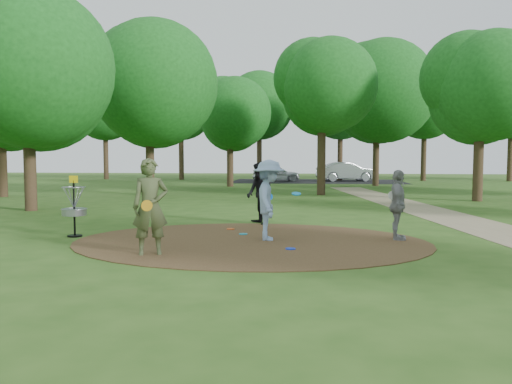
# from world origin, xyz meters

# --- Properties ---
(ground) EXTENTS (100.00, 100.00, 0.00)m
(ground) POSITION_xyz_m (0.00, 0.00, 0.00)
(ground) COLOR #2D5119
(ground) RESTS_ON ground
(dirt_clearing) EXTENTS (8.40, 8.40, 0.02)m
(dirt_clearing) POSITION_xyz_m (0.00, 0.00, 0.01)
(dirt_clearing) COLOR #47301C
(dirt_clearing) RESTS_ON ground
(footpath) EXTENTS (7.55, 39.89, 0.01)m
(footpath) POSITION_xyz_m (6.50, 2.00, 0.01)
(footpath) COLOR #8C7A5B
(footpath) RESTS_ON ground
(parking_lot) EXTENTS (14.00, 8.00, 0.01)m
(parking_lot) POSITION_xyz_m (2.00, 30.00, 0.00)
(parking_lot) COLOR black
(parking_lot) RESTS_ON ground
(player_observer_with_disc) EXTENTS (0.84, 0.69, 1.98)m
(player_observer_with_disc) POSITION_xyz_m (-1.85, -1.79, 0.99)
(player_observer_with_disc) COLOR #4C5632
(player_observer_with_disc) RESTS_ON ground
(player_throwing_with_disc) EXTENTS (1.18, 1.30, 1.94)m
(player_throwing_with_disc) POSITION_xyz_m (0.41, 0.25, 0.97)
(player_throwing_with_disc) COLOR #90ACD7
(player_throwing_with_disc) RESTS_ON ground
(player_walking_with_disc) EXTENTS (1.07, 1.14, 1.86)m
(player_walking_with_disc) POSITION_xyz_m (-0.09, 3.11, 0.93)
(player_walking_with_disc) COLOR black
(player_walking_with_disc) RESTS_ON ground
(player_waiting_with_disc) EXTENTS (0.56, 1.05, 1.70)m
(player_waiting_with_disc) POSITION_xyz_m (3.49, 0.60, 0.85)
(player_waiting_with_disc) COLOR gray
(player_waiting_with_disc) RESTS_ON ground
(disc_ground_cyan) EXTENTS (0.22, 0.22, 0.02)m
(disc_ground_cyan) POSITION_xyz_m (-0.31, 0.99, 0.03)
(disc_ground_cyan) COLOR #1797BD
(disc_ground_cyan) RESTS_ON dirt_clearing
(disc_ground_blue) EXTENTS (0.22, 0.22, 0.02)m
(disc_ground_blue) POSITION_xyz_m (0.98, -0.94, 0.03)
(disc_ground_blue) COLOR #0C2BD1
(disc_ground_blue) RESTS_ON dirt_clearing
(disc_ground_red) EXTENTS (0.22, 0.22, 0.02)m
(disc_ground_red) POSITION_xyz_m (-0.78, 1.87, 0.03)
(disc_ground_red) COLOR #DD4C16
(disc_ground_red) RESTS_ON dirt_clearing
(car_left) EXTENTS (4.12, 2.27, 1.33)m
(car_left) POSITION_xyz_m (-1.35, 29.58, 0.66)
(car_left) COLOR #B6B9BE
(car_left) RESTS_ON ground
(car_right) EXTENTS (5.09, 2.95, 1.59)m
(car_right) POSITION_xyz_m (4.43, 30.36, 0.79)
(car_right) COLOR #A2A5A9
(car_right) RESTS_ON ground
(disc_golf_basket) EXTENTS (0.63, 0.63, 1.54)m
(disc_golf_basket) POSITION_xyz_m (-4.50, 0.30, 0.87)
(disc_golf_basket) COLOR black
(disc_golf_basket) RESTS_ON ground
(tree_ring) EXTENTS (37.14, 46.40, 9.89)m
(tree_ring) POSITION_xyz_m (1.42, 9.87, 5.33)
(tree_ring) COLOR #332316
(tree_ring) RESTS_ON ground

